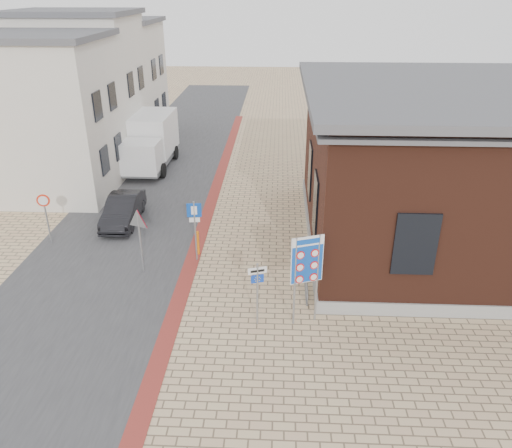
% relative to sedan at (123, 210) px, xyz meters
% --- Properties ---
extents(ground, '(120.00, 120.00, 0.00)m').
position_rel_sedan_xyz_m(ground, '(5.88, -8.02, -0.66)').
color(ground, tan).
rests_on(ground, ground).
extents(road_strip, '(7.00, 60.00, 0.02)m').
position_rel_sedan_xyz_m(road_strip, '(0.38, 6.98, -0.65)').
color(road_strip, '#38383A').
rests_on(road_strip, ground).
extents(curb_strip, '(0.60, 40.00, 0.02)m').
position_rel_sedan_xyz_m(curb_strip, '(3.88, 1.98, -0.65)').
color(curb_strip, maroon).
rests_on(curb_strip, ground).
extents(brick_building, '(13.00, 13.00, 6.80)m').
position_rel_sedan_xyz_m(brick_building, '(14.87, -1.02, 2.83)').
color(brick_building, gray).
rests_on(brick_building, ground).
extents(townhouse_near, '(7.40, 6.40, 8.30)m').
position_rel_sedan_xyz_m(townhouse_near, '(-5.12, 3.98, 3.51)').
color(townhouse_near, silver).
rests_on(townhouse_near, ground).
extents(townhouse_mid, '(7.40, 6.40, 9.10)m').
position_rel_sedan_xyz_m(townhouse_mid, '(-5.12, 9.98, 3.91)').
color(townhouse_mid, silver).
rests_on(townhouse_mid, ground).
extents(townhouse_far, '(7.40, 6.40, 8.30)m').
position_rel_sedan_xyz_m(townhouse_far, '(-5.12, 15.98, 3.51)').
color(townhouse_far, silver).
rests_on(townhouse_far, ground).
extents(bike_rack, '(0.08, 1.80, 0.60)m').
position_rel_sedan_xyz_m(bike_rack, '(8.53, -5.82, -0.40)').
color(bike_rack, slate).
rests_on(bike_rack, ground).
extents(sedan, '(1.58, 4.07, 1.32)m').
position_rel_sedan_xyz_m(sedan, '(0.00, 0.00, 0.00)').
color(sedan, black).
rests_on(sedan, ground).
extents(box_truck, '(2.69, 6.11, 3.18)m').
position_rel_sedan_xyz_m(box_truck, '(-0.62, 8.25, 0.98)').
color(box_truck, slate).
rests_on(box_truck, ground).
extents(border_sign, '(1.06, 0.42, 3.25)m').
position_rel_sedan_xyz_m(border_sign, '(8.38, -7.52, 1.69)').
color(border_sign, gray).
rests_on(border_sign, ground).
extents(essen_sign, '(0.61, 0.23, 2.33)m').
position_rel_sedan_xyz_m(essen_sign, '(6.79, -7.72, 0.87)').
color(essen_sign, gray).
rests_on(essen_sign, ground).
extents(parking_sign, '(0.59, 0.11, 2.66)m').
position_rel_sedan_xyz_m(parking_sign, '(4.08, -3.52, 1.16)').
color(parking_sign, gray).
rests_on(parking_sign, ground).
extents(yield_sign, '(0.89, 0.40, 2.65)m').
position_rel_sedan_xyz_m(yield_sign, '(2.08, -4.52, 1.37)').
color(yield_sign, gray).
rests_on(yield_sign, ground).
extents(speed_sign, '(0.55, 0.15, 2.35)m').
position_rel_sedan_xyz_m(speed_sign, '(-2.62, -2.31, 0.91)').
color(speed_sign, gray).
rests_on(speed_sign, ground).
extents(bollard, '(0.12, 0.12, 1.09)m').
position_rel_sedan_xyz_m(bollard, '(4.08, -3.02, -0.11)').
color(bollard, orange).
rests_on(bollard, ground).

